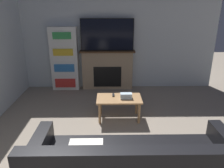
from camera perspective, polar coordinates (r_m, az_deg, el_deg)
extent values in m
cube|color=silver|center=(5.73, -0.44, 12.25)|extent=(5.46, 0.06, 2.70)
cube|color=tan|center=(5.76, -1.21, 3.56)|extent=(1.31, 0.22, 0.98)
cube|color=black|center=(5.70, -1.20, 1.88)|extent=(0.72, 0.01, 0.54)
cube|color=#4C331E|center=(5.62, -1.24, 8.52)|extent=(1.41, 0.28, 0.04)
cube|color=black|center=(5.56, -1.28, 12.73)|extent=(1.33, 0.03, 0.79)
cube|color=black|center=(5.54, -1.28, 12.71)|extent=(1.29, 0.01, 0.76)
cube|color=black|center=(2.24, 7.23, -20.74)|extent=(2.38, 0.16, 0.40)
cube|color=black|center=(2.84, -18.56, -19.76)|extent=(0.16, 0.94, 0.66)
cube|color=silver|center=(2.50, -6.64, -17.45)|extent=(0.36, 0.14, 0.28)
cube|color=#A87A4C|center=(4.20, 1.85, -3.84)|extent=(0.86, 0.51, 0.03)
cylinder|color=#A87A4C|center=(4.11, -3.23, -7.72)|extent=(0.05, 0.05, 0.40)
cylinder|color=#A87A4C|center=(4.15, 7.08, -7.60)|extent=(0.05, 0.05, 0.40)
cylinder|color=#A87A4C|center=(4.46, -3.04, -5.41)|extent=(0.05, 0.05, 0.40)
cylinder|color=#A87A4C|center=(4.49, 6.42, -5.32)|extent=(0.05, 0.05, 0.40)
cube|color=silver|center=(4.16, 3.72, -3.10)|extent=(0.22, 0.12, 0.10)
cube|color=black|center=(4.30, 0.36, -2.87)|extent=(0.04, 0.15, 0.02)
cube|color=white|center=(5.78, -12.25, 6.42)|extent=(0.69, 0.26, 1.62)
cube|color=red|center=(5.81, -12.09, 0.25)|extent=(0.52, 0.03, 0.23)
cube|color=#2D70B7|center=(5.69, -12.38, 4.10)|extent=(0.51, 0.03, 0.19)
cube|color=gold|center=(5.60, -12.68, 8.09)|extent=(0.49, 0.03, 0.17)
cube|color=green|center=(5.53, -13.00, 12.20)|extent=(0.44, 0.03, 0.16)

